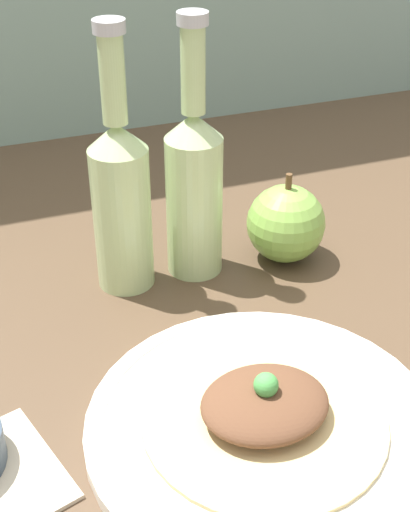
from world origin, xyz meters
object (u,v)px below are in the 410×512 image
object	(u,v)px
plate	(264,424)
plated_food	(265,409)
cider_bottle_left	(121,197)
apple	(286,223)
cider_bottle_right	(194,185)

from	to	relation	value
plate	plated_food	bearing A→B (deg)	-90.00
plate	cider_bottle_left	size ratio (longest dim) A/B	1.05
plated_food	apple	world-z (taller)	apple
plate	cider_bottle_right	xyz separation A→B (cm)	(3.01, 25.48, 9.55)
cider_bottle_left	apple	world-z (taller)	cider_bottle_left
cider_bottle_left	apple	bearing A→B (deg)	-4.74
plate	cider_bottle_right	size ratio (longest dim) A/B	1.05
plate	plated_food	distance (cm)	1.74
plate	apple	size ratio (longest dim) A/B	2.81
plated_food	apple	bearing A→B (deg)	60.86
apple	cider_bottle_right	bearing A→B (deg)	171.67
apple	plated_food	bearing A→B (deg)	-119.14
plated_food	apple	xyz separation A→B (cm)	(13.36, 23.97, 1.87)
cider_bottle_right	apple	size ratio (longest dim) A/B	2.66
apple	cider_bottle_left	bearing A→B (deg)	175.26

